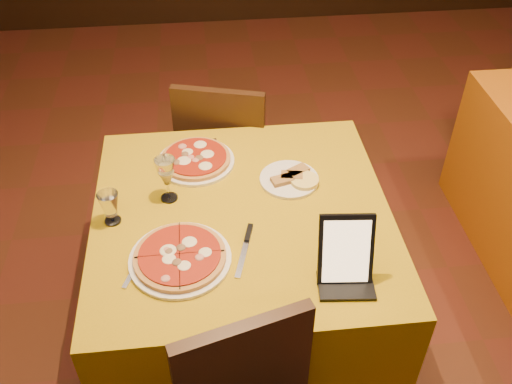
{
  "coord_description": "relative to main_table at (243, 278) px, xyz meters",
  "views": [
    {
      "loc": [
        -0.43,
        -1.39,
        2.18
      ],
      "look_at": [
        -0.27,
        0.14,
        0.86
      ],
      "focal_mm": 40.0,
      "sensor_mm": 36.0,
      "label": 1
    }
  ],
  "objects": [
    {
      "name": "floor",
      "position": [
        0.32,
        -0.16,
        -0.38
      ],
      "size": [
        6.0,
        7.0,
        0.01
      ],
      "primitive_type": "cube",
      "color": "#5E2D19",
      "rests_on": "ground"
    },
    {
      "name": "main_table",
      "position": [
        0.0,
        0.0,
        0.0
      ],
      "size": [
        1.1,
        1.1,
        0.75
      ],
      "primitive_type": "cube",
      "color": "#B9940B",
      "rests_on": "floor"
    },
    {
      "name": "chair_main_far",
      "position": [
        -0.0,
        0.79,
        0.08
      ],
      "size": [
        0.47,
        0.47,
        0.91
      ],
      "primitive_type": null,
      "rotation": [
        0.0,
        0.0,
        2.87
      ],
      "color": "black",
      "rests_on": "floor"
    },
    {
      "name": "pizza_near",
      "position": [
        -0.23,
        -0.22,
        0.39
      ],
      "size": [
        0.35,
        0.35,
        0.03
      ],
      "rotation": [
        0.0,
        0.0,
        0.0
      ],
      "color": "white",
      "rests_on": "main_table"
    },
    {
      "name": "pizza_far",
      "position": [
        -0.16,
        0.31,
        0.39
      ],
      "size": [
        0.32,
        0.32,
        0.03
      ],
      "rotation": [
        0.0,
        0.0,
        -0.4
      ],
      "color": "white",
      "rests_on": "main_table"
    },
    {
      "name": "cutlet_dish",
      "position": [
        0.2,
        0.16,
        0.39
      ],
      "size": [
        0.23,
        0.23,
        0.03
      ],
      "rotation": [
        0.0,
        0.0,
        0.37
      ],
      "color": "white",
      "rests_on": "main_table"
    },
    {
      "name": "wine_glass",
      "position": [
        -0.27,
        0.11,
        0.47
      ],
      "size": [
        0.09,
        0.09,
        0.19
      ],
      "primitive_type": null,
      "rotation": [
        0.0,
        0.0,
        0.25
      ],
      "color": "tan",
      "rests_on": "main_table"
    },
    {
      "name": "water_glass",
      "position": [
        -0.47,
        0.0,
        0.44
      ],
      "size": [
        0.08,
        0.08,
        0.13
      ],
      "primitive_type": null,
      "rotation": [
        0.0,
        0.0,
        -0.37
      ],
      "color": "silver",
      "rests_on": "main_table"
    },
    {
      "name": "tablet",
      "position": [
        0.3,
        -0.34,
        0.49
      ],
      "size": [
        0.18,
        0.11,
        0.23
      ],
      "primitive_type": "cube",
      "rotation": [
        -0.35,
        0.0,
        -0.09
      ],
      "color": "black",
      "rests_on": "main_table"
    },
    {
      "name": "knife",
      "position": [
        -0.01,
        -0.2,
        0.38
      ],
      "size": [
        0.09,
        0.24,
        0.01
      ],
      "primitive_type": "cube",
      "rotation": [
        0.0,
        0.0,
        1.29
      ],
      "color": "#B5B4BB",
      "rests_on": "main_table"
    },
    {
      "name": "fork_near",
      "position": [
        -0.39,
        -0.25,
        0.38
      ],
      "size": [
        0.07,
        0.14,
        0.01
      ],
      "primitive_type": "cube",
      "rotation": [
        0.0,
        0.0,
        1.22
      ],
      "color": "silver",
      "rests_on": "main_table"
    },
    {
      "name": "fork_far",
      "position": [
        -0.07,
        0.39,
        0.38
      ],
      "size": [
        0.04,
        0.17,
        0.01
      ],
      "primitive_type": "cube",
      "rotation": [
        0.0,
        0.0,
        1.72
      ],
      "color": "silver",
      "rests_on": "main_table"
    }
  ]
}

